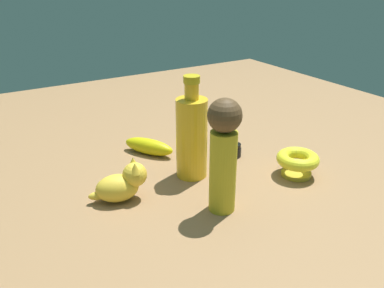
% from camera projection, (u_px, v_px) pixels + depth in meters
% --- Properties ---
extents(ground, '(2.00, 2.00, 0.00)m').
position_uv_depth(ground, '(192.00, 168.00, 1.08)').
color(ground, '#936D47').
extents(banana, '(0.12, 0.16, 0.05)m').
position_uv_depth(banana, '(149.00, 146.00, 1.15)').
color(banana, '#D0CA10').
rests_on(banana, ground).
extents(bottle_tall, '(0.08, 0.08, 0.26)m').
position_uv_depth(bottle_tall, '(192.00, 136.00, 1.00)').
color(bottle_tall, yellow).
rests_on(bottle_tall, ground).
extents(bowl, '(0.11, 0.11, 0.06)m').
position_uv_depth(bowl, '(298.00, 161.00, 1.03)').
color(bowl, gold).
rests_on(bowl, ground).
extents(cat_figurine, '(0.14, 0.09, 0.10)m').
position_uv_depth(cat_figurine, '(122.00, 183.00, 0.92)').
color(cat_figurine, yellow).
rests_on(cat_figurine, ground).
extents(person_figure_adult, '(0.07, 0.07, 0.26)m').
position_uv_depth(person_figure_adult, '(223.00, 152.00, 0.84)').
color(person_figure_adult, gold).
rests_on(person_figure_adult, ground).
extents(nail_polish_jar, '(0.04, 0.04, 0.04)m').
position_uv_depth(nail_polish_jar, '(235.00, 150.00, 1.14)').
color(nail_polish_jar, black).
rests_on(nail_polish_jar, ground).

